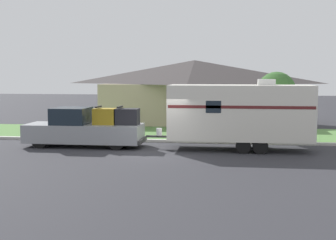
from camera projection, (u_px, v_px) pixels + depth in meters
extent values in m
plane|color=#2D2D33|center=(159.00, 154.00, 21.36)|extent=(120.00, 120.00, 0.00)
cube|color=beige|center=(170.00, 141.00, 25.05)|extent=(80.00, 0.30, 0.14)
cube|color=#568442|center=(178.00, 133.00, 28.65)|extent=(80.00, 7.00, 0.03)
cube|color=tan|center=(194.00, 103.00, 35.64)|extent=(12.92, 7.88, 2.93)
pyramid|color=#3D3838|center=(195.00, 72.00, 35.41)|extent=(13.95, 8.51, 1.75)
cube|color=#4C3828|center=(190.00, 112.00, 31.82)|extent=(1.00, 0.06, 2.10)
cylinder|color=black|center=(40.00, 140.00, 23.06)|extent=(0.85, 0.28, 0.85)
cylinder|color=black|center=(53.00, 135.00, 24.71)|extent=(0.85, 0.28, 0.85)
cylinder|color=black|center=(116.00, 141.00, 22.54)|extent=(0.85, 0.28, 0.85)
cylinder|color=black|center=(124.00, 137.00, 24.18)|extent=(0.85, 0.28, 0.85)
cube|color=gray|center=(60.00, 132.00, 23.76)|extent=(3.35, 2.03, 0.91)
cube|color=#19232D|center=(71.00, 116.00, 23.59)|extent=(1.74, 1.87, 0.82)
cube|color=gray|center=(117.00, 133.00, 23.36)|extent=(2.51, 2.03, 0.91)
cube|color=#333333|center=(142.00, 141.00, 23.22)|extent=(0.12, 1.83, 0.20)
cube|color=olive|center=(106.00, 116.00, 23.35)|extent=(1.15, 0.85, 0.80)
cube|color=black|center=(98.00, 107.00, 23.36)|extent=(0.10, 0.94, 0.08)
cube|color=black|center=(127.00, 117.00, 23.20)|extent=(1.15, 0.85, 0.80)
cube|color=black|center=(120.00, 107.00, 23.21)|extent=(0.10, 0.94, 0.08)
cylinder|color=black|center=(243.00, 146.00, 21.49)|extent=(0.70, 0.22, 0.70)
cylinder|color=black|center=(242.00, 140.00, 23.60)|extent=(0.70, 0.22, 0.70)
cylinder|color=black|center=(260.00, 146.00, 21.39)|extent=(0.70, 0.22, 0.70)
cylinder|color=black|center=(258.00, 140.00, 23.49)|extent=(0.70, 0.22, 0.70)
cube|color=silver|center=(240.00, 112.00, 22.42)|extent=(6.79, 2.42, 2.60)
cube|color=#5B1E1E|center=(240.00, 107.00, 21.19)|extent=(6.65, 0.01, 0.14)
cube|color=#383838|center=(158.00, 136.00, 23.09)|extent=(1.19, 0.12, 0.10)
cylinder|color=silver|center=(159.00, 132.00, 23.06)|extent=(0.28, 0.28, 0.36)
cube|color=silver|center=(266.00, 82.00, 22.11)|extent=(0.80, 0.68, 0.28)
cube|color=#19232D|center=(213.00, 107.00, 21.36)|extent=(0.70, 0.01, 0.56)
cylinder|color=brown|center=(249.00, 132.00, 25.50)|extent=(0.09, 0.09, 1.04)
cube|color=#B2B2B2|center=(249.00, 120.00, 25.44)|extent=(0.48, 0.20, 0.22)
cylinder|color=brown|center=(276.00, 123.00, 26.18)|extent=(0.24, 0.24, 1.88)
sphere|color=#38662D|center=(276.00, 91.00, 26.01)|extent=(2.18, 2.18, 2.18)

